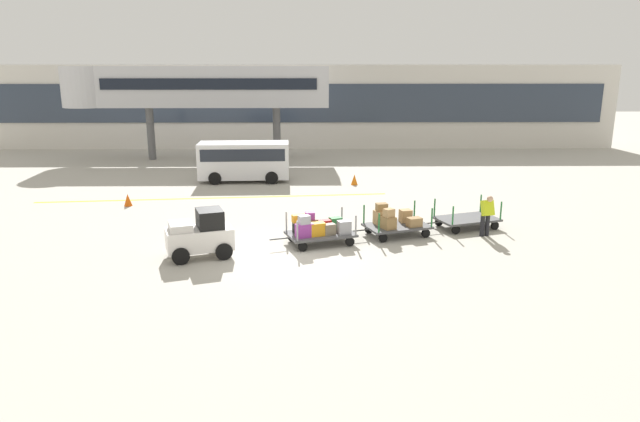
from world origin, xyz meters
The scene contains 12 objects.
ground_plane centered at (0.00, 0.00, 0.00)m, with size 120.00×120.00×0.00m, color #B2ADA0.
apron_lead_line centered at (-3.82, 8.41, 0.00)m, with size 16.42×0.20×0.01m, color yellow.
terminal_building centered at (0.00, 25.97, 3.09)m, with size 47.12×2.51×6.16m.
jet_bridge centered at (-7.42, 19.99, 4.72)m, with size 17.27×3.00×6.06m.
baggage_tug centered at (-2.88, -0.16, 0.75)m, with size 2.34×1.78×1.58m.
baggage_cart_lead centered at (0.99, 1.16, 0.56)m, with size 3.07×2.07×1.17m.
baggage_cart_middle centered at (3.81, 2.15, 0.54)m, with size 3.07×2.07×1.18m.
baggage_cart_tail centered at (6.73, 3.14, 0.35)m, with size 3.07×2.07×1.10m.
baggage_handler centered at (7.13, 1.99, 0.87)m, with size 0.48×0.50×1.56m.
shuttle_van centered at (-2.88, 12.51, 1.23)m, with size 4.88×2.14×2.10m.
safety_cone_near centered at (-7.46, 6.92, 0.28)m, with size 0.36×0.36×0.55m, color #EA590F.
safety_cone_far centered at (3.01, 11.43, 0.28)m, with size 0.36×0.36×0.55m, color orange.
Camera 1 is at (0.75, -17.96, 6.09)m, focal length 31.99 mm.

